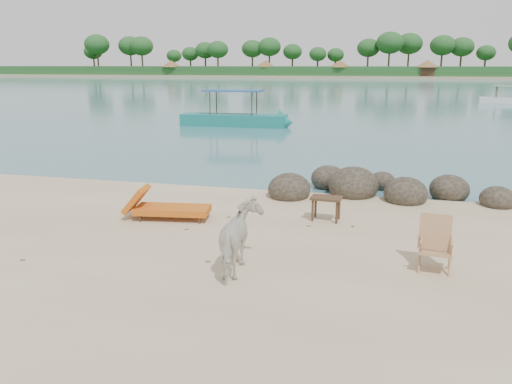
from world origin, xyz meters
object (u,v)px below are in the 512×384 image
at_px(boat_near, 233,96).
at_px(deck_chair, 436,247).
at_px(boulders, 371,189).
at_px(lounge_chair, 173,207).
at_px(cow, 241,240).
at_px(side_table, 326,210).

bearing_deg(boat_near, deck_chair, -66.47).
relative_size(boulders, lounge_chair, 2.97).
bearing_deg(lounge_chair, deck_chair, -25.09).
distance_m(boulders, cow, 6.39).
xyz_separation_m(cow, boat_near, (-6.35, 21.27, 1.12)).
height_order(lounge_chair, boat_near, boat_near).
height_order(boulders, side_table, boulders).
bearing_deg(deck_chair, lounge_chair, 169.78).
bearing_deg(cow, boulders, -115.97).
bearing_deg(side_table, deck_chair, -44.32).
height_order(boulders, lounge_chair, boulders).
bearing_deg(boat_near, cow, -75.14).
height_order(side_table, deck_chair, deck_chair).
bearing_deg(cow, side_table, -115.29).
distance_m(lounge_chair, boat_near, 19.14).
xyz_separation_m(boulders, deck_chair, (1.19, -5.18, 0.27)).
xyz_separation_m(side_table, boat_near, (-7.47, 17.94, 1.45)).
bearing_deg(cow, lounge_chair, -53.91).
bearing_deg(deck_chair, boulders, 109.90).
xyz_separation_m(side_table, lounge_chair, (-3.53, -0.73, 0.05)).
height_order(side_table, boat_near, boat_near).
bearing_deg(side_table, boulders, 74.41).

